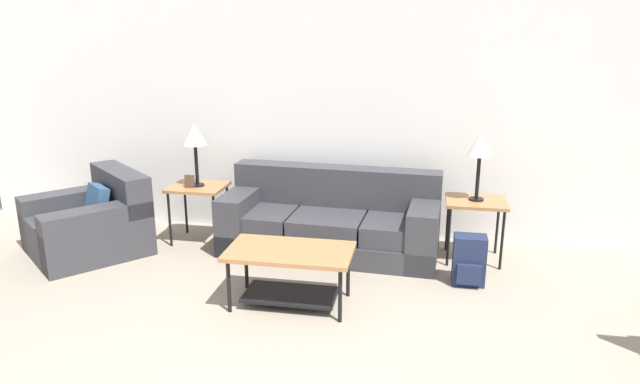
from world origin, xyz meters
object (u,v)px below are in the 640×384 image
Objects in this scene: armchair at (91,224)px; table_lamp_left at (195,137)px; side_table_right at (476,206)px; couch at (331,223)px; coffee_table at (290,264)px; table_lamp_right at (480,147)px; backpack at (469,261)px; side_table_left at (198,192)px.

armchair is 2.21× the size of table_lamp_left.
armchair is 2.38× the size of side_table_right.
table_lamp_left is (-1.41, 0.02, 0.83)m from couch.
coffee_table is at bearing -140.94° from side_table_right.
table_lamp_left is 2.82m from table_lamp_right.
table_lamp_left reaches higher than coffee_table.
couch reaches higher than backpack.
table_lamp_left is (-1.28, 1.25, 0.78)m from coffee_table.
side_table_left is at bearing 25.96° from armchair.
side_table_right is 0.93× the size of table_lamp_left.
armchair is 1.37m from table_lamp_left.
side_table_left is 2.82m from backpack.
table_lamp_left is 1.46× the size of backpack.
table_lamp_right is (1.54, 1.25, 0.78)m from coffee_table.
table_lamp_right is at bearing 0.00° from table_lamp_left.
table_lamp_right is at bearing 75.96° from side_table_right.
side_table_right is (1.54, 1.25, 0.19)m from coffee_table.
side_table_right reaches higher than backpack.
table_lamp_left and table_lamp_right have the same top height.
backpack is (3.71, -0.11, -0.07)m from armchair.
table_lamp_right reaches higher than side_table_left.
table_lamp_left reaches higher than armchair.
side_table_left is at bearing -63.43° from table_lamp_left.
side_table_right is at bearing -104.04° from table_lamp_right.
table_lamp_right is at bearing 0.81° from couch.
coffee_table is at bearing -18.98° from armchair.
table_lamp_left is (-0.00, 0.00, 0.58)m from side_table_left.
armchair is at bearing -154.04° from table_lamp_left.
side_table_left is 2.88m from table_lamp_right.
coffee_table is 1.61m from backpack.
couch is at bearing -179.19° from table_lamp_right.
couch is at bearing -0.81° from side_table_left.
armchair is 2.21× the size of table_lamp_right.
couch is 2.42m from armchair.
armchair is at bearing 178.29° from backpack.
table_lamp_right is (2.82, 0.00, 0.58)m from side_table_left.
table_lamp_right is (1.41, 0.02, 0.83)m from couch.
backpack is at bearing -11.97° from side_table_left.
couch is 3.35× the size of table_lamp_left.
couch is 1.23m from coffee_table.
side_table_right is at bearing 82.70° from backpack.
coffee_table is at bearing -44.14° from table_lamp_left.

